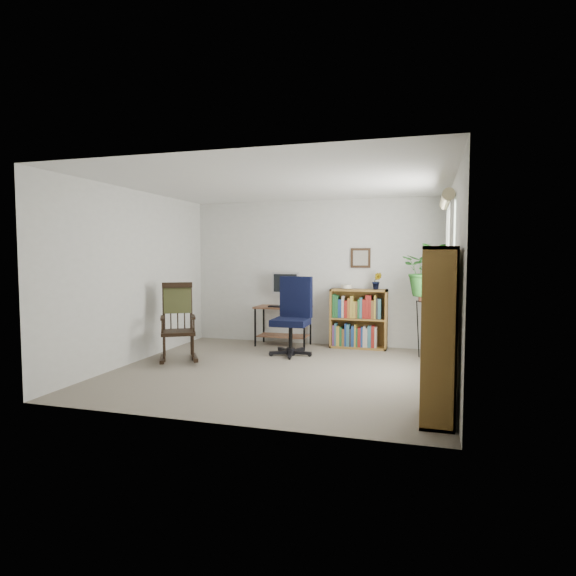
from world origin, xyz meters
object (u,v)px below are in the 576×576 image
(desk, at_px, (283,326))
(tall_bookshelf, at_px, (438,334))
(rocking_chair, at_px, (178,322))
(low_bookshelf, at_px, (359,319))
(office_chair, at_px, (291,316))

(desk, distance_m, tall_bookshelf, 3.89)
(rocking_chair, bearing_deg, low_bookshelf, 5.39)
(office_chair, xyz_separation_m, low_bookshelf, (0.90, 0.83, -0.12))
(office_chair, relative_size, rocking_chair, 1.06)
(low_bookshelf, xyz_separation_m, tall_bookshelf, (1.15, -3.16, 0.31))
(rocking_chair, xyz_separation_m, tall_bookshelf, (3.47, -1.51, 0.23))
(office_chair, bearing_deg, tall_bookshelf, -43.82)
(desk, bearing_deg, office_chair, -65.00)
(office_chair, xyz_separation_m, tall_bookshelf, (2.05, -2.33, 0.19))
(rocking_chair, height_order, low_bookshelf, rocking_chair)
(desk, xyz_separation_m, tall_bookshelf, (2.38, -3.04, 0.46))
(desk, relative_size, office_chair, 0.76)
(tall_bookshelf, bearing_deg, office_chair, 131.41)
(rocking_chair, distance_m, tall_bookshelf, 3.79)
(low_bookshelf, bearing_deg, office_chair, -137.23)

